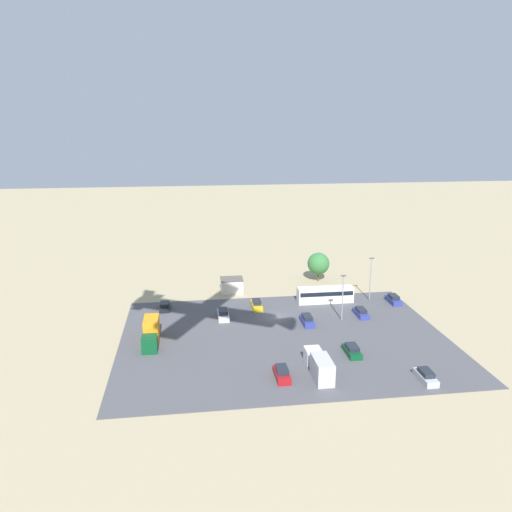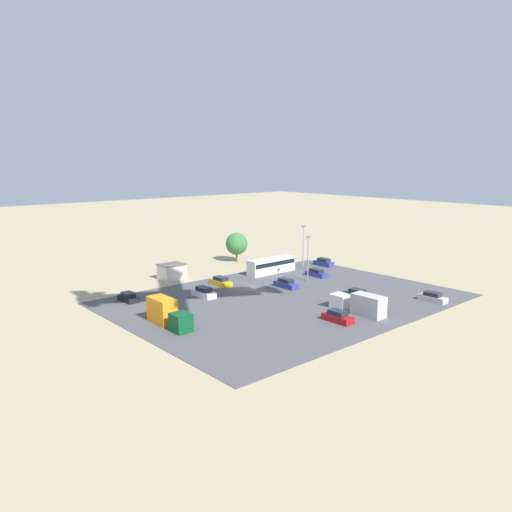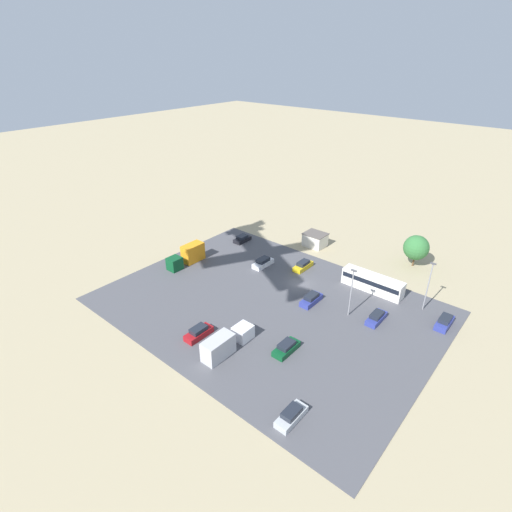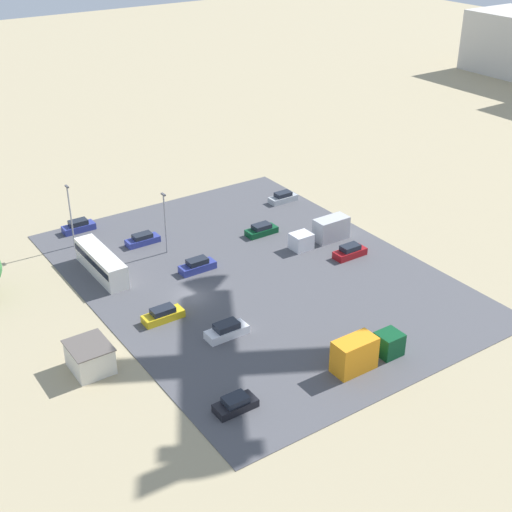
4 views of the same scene
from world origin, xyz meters
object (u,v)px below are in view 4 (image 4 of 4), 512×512
parked_car_1 (350,252)px  parked_car_7 (163,315)px  parked_car_3 (143,240)px  parked_car_5 (262,230)px  parked_car_6 (227,331)px  bus (101,262)px  parked_car_0 (79,226)px  parked_car_4 (235,404)px  parked_truck_0 (323,232)px  parked_truck_1 (364,352)px  parked_car_2 (197,266)px  shed_building (90,357)px  parked_car_8 (283,198)px

parked_car_1 → parked_car_7: parked_car_1 is taller
parked_car_1 → parked_car_3: 27.89m
parked_car_5 → parked_car_7: parked_car_7 is taller
parked_car_1 → parked_car_6: 23.98m
parked_car_5 → bus: bearing=-95.0°
parked_car_0 → parked_car_4: parked_car_0 is taller
parked_car_0 → parked_truck_0: size_ratio=0.51×
bus → parked_car_0: bus is taller
parked_car_1 → parked_car_4: 33.52m
bus → parked_car_7: 13.89m
parked_car_7 → parked_truck_0: (-5.18, 27.04, 0.78)m
parked_truck_0 → parked_car_7: bearing=100.8°
parked_car_5 → parked_truck_1: 31.85m
bus → parked_car_2: bearing=-30.5°
parked_car_1 → parked_car_7: 27.29m
parked_car_2 → parked_truck_0: 18.34m
parked_car_4 → shed_building: bearing=-147.2°
parked_car_8 → parked_car_2: bearing=-62.1°
parked_car_5 → parked_car_2: bearing=-72.2°
shed_building → parked_car_0: bearing=160.4°
parked_truck_1 → parked_car_1: bearing=142.6°
parked_car_4 → parked_car_0: bearing=177.0°
parked_car_3 → parked_truck_1: bearing=-170.2°
parked_car_2 → bus: bearing=59.5°
parked_car_4 → parked_truck_0: size_ratio=0.46×
parked_car_2 → parked_car_5: size_ratio=1.04×
parked_car_0 → parked_car_6: bearing=5.7°
parked_car_2 → parked_car_3: bearing=12.7°
shed_building → parked_car_5: bearing=116.3°
parked_car_2 → parked_car_3: parked_car_2 is taller
parked_car_8 → parked_truck_0: 14.52m
parked_car_2 → parked_car_7: (7.73, -8.90, -0.02)m
parked_car_3 → parked_car_8: size_ratio=1.03×
parked_car_0 → parked_car_5: size_ratio=1.00×
shed_building → parked_car_0: 32.81m
parked_car_1 → parked_car_2: 20.03m
parked_car_7 → parked_car_8: 36.16m
bus → parked_car_4: bearing=-90.2°
parked_car_4 → parked_car_6: size_ratio=0.87×
parked_car_1 → parked_truck_1: 23.58m
parked_car_0 → parked_car_6: (33.70, 3.38, 0.01)m
parked_car_1 → parked_car_5: bearing=25.9°
parked_car_1 → parked_truck_0: (-5.38, -0.25, 0.74)m
parked_car_0 → parked_truck_0: 34.13m
parked_car_1 → parked_car_4: (17.16, -28.80, -0.09)m
parked_car_7 → parked_truck_1: (18.91, 12.96, 0.99)m
parked_car_3 → parked_truck_1: (37.30, 6.46, 1.03)m
parked_car_1 → parked_car_3: (-18.59, -20.79, -0.08)m
shed_building → parked_car_1: shed_building is taller
parked_car_1 → parked_car_5: size_ratio=1.00×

